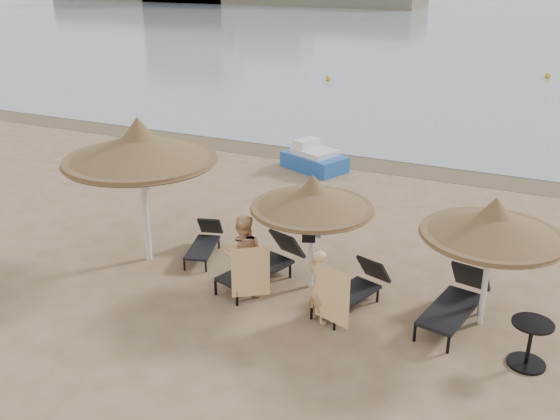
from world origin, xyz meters
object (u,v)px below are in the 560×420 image
(palapa_left, at_px, (140,148))
(lounger_far_left, at_px, (205,241))
(lounger_near_left, at_px, (265,263))
(palapa_right, at_px, (493,225))
(pedal_boat, at_px, (314,159))
(lounger_near_right, at_px, (355,288))
(person_left, at_px, (243,249))
(palapa_center, at_px, (312,199))
(lounger_far_right, at_px, (457,300))
(side_table, at_px, (529,345))
(person_right, at_px, (319,280))

(palapa_left, xyz_separation_m, lounger_far_left, (1.04, 0.74, -2.30))
(palapa_left, bearing_deg, lounger_near_left, 3.69)
(palapa_right, distance_m, pedal_boat, 9.71)
(lounger_far_left, bearing_deg, palapa_left, -160.76)
(lounger_near_right, bearing_deg, person_left, -148.47)
(palapa_right, xyz_separation_m, lounger_near_left, (-4.39, -0.19, -1.60))
(palapa_center, bearing_deg, lounger_far_left, 171.96)
(palapa_left, xyz_separation_m, person_left, (2.70, -0.50, -1.62))
(palapa_left, xyz_separation_m, lounger_far_right, (6.79, 0.30, -2.20))
(palapa_right, distance_m, lounger_near_left, 4.68)
(lounger_near_left, height_order, side_table, lounger_near_left)
(lounger_far_left, relative_size, person_left, 0.85)
(palapa_left, xyz_separation_m, palapa_center, (3.83, 0.35, -0.66))
(palapa_left, distance_m, lounger_near_right, 5.39)
(palapa_left, relative_size, lounger_near_left, 1.51)
(side_table, bearing_deg, palapa_right, 131.93)
(palapa_left, distance_m, palapa_center, 3.90)
(lounger_near_right, relative_size, side_table, 2.35)
(lounger_far_left, bearing_deg, side_table, -27.42)
(lounger_near_left, bearing_deg, lounger_far_left, -179.26)
(palapa_right, bearing_deg, palapa_center, -179.63)
(palapa_right, bearing_deg, person_right, -156.81)
(palapa_center, distance_m, person_right, 1.72)
(palapa_center, distance_m, side_table, 4.71)
(palapa_center, bearing_deg, lounger_near_right, -16.86)
(side_table, relative_size, pedal_boat, 0.36)
(palapa_left, distance_m, lounger_near_left, 3.61)
(side_table, bearing_deg, lounger_far_right, 145.41)
(lounger_near_left, distance_m, side_table, 5.36)
(palapa_center, xyz_separation_m, person_left, (-1.13, -0.85, -0.96))
(palapa_center, relative_size, lounger_far_right, 1.14)
(palapa_right, height_order, lounger_near_left, palapa_right)
(pedal_boat, bearing_deg, lounger_near_right, -40.15)
(palapa_right, xyz_separation_m, lounger_far_right, (-0.45, -0.07, -1.60))
(lounger_far_left, relative_size, lounger_near_left, 0.77)
(palapa_left, height_order, lounger_near_right, palapa_left)
(lounger_far_right, relative_size, person_right, 1.25)
(lounger_near_left, bearing_deg, palapa_right, 20.32)
(lounger_near_right, bearing_deg, lounger_near_left, -166.35)
(palapa_left, distance_m, person_right, 4.86)
(palapa_center, xyz_separation_m, side_table, (4.32, -0.99, -1.57))
(lounger_far_left, xyz_separation_m, person_right, (3.43, -1.57, 0.54))
(palapa_right, relative_size, lounger_far_left, 1.51)
(palapa_center, relative_size, palapa_right, 0.97)
(palapa_left, relative_size, lounger_far_right, 1.53)
(lounger_far_left, relative_size, pedal_boat, 0.73)
(lounger_far_left, distance_m, person_right, 3.81)
(lounger_near_left, bearing_deg, person_right, -14.18)
(lounger_near_right, bearing_deg, palapa_right, 26.39)
(lounger_far_left, height_order, side_table, side_table)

